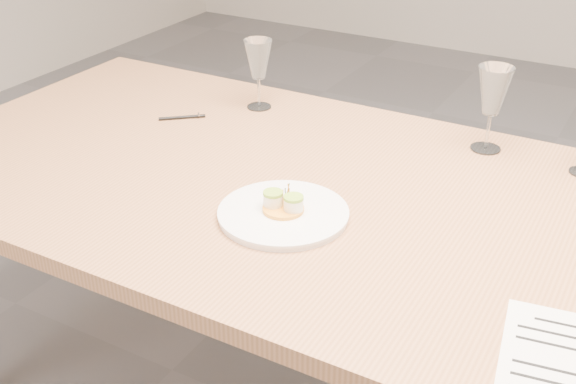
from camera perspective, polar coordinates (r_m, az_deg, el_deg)
The scene contains 6 objects.
dining_table at distance 1.58m, azimuth 8.46°, elevation -3.40°, with size 2.40×1.00×0.75m.
dinner_plate at distance 1.49m, azimuth -0.37°, elevation -1.63°, with size 0.27×0.27×0.07m.
recipe_sheet at distance 1.21m, azimuth 21.58°, elevation -12.66°, with size 0.26×0.30×0.00m.
ballpoint_pen at distance 1.98m, azimuth -8.35°, elevation 5.86°, with size 0.10×0.09×0.01m.
wine_glass_0 at distance 2.00m, azimuth -2.36°, elevation 10.32°, with size 0.08×0.08×0.19m.
wine_glass_1 at distance 1.80m, azimuth 15.92°, elevation 7.57°, with size 0.09×0.09×0.21m.
Camera 1 is at (0.45, -1.27, 1.51)m, focal length 45.00 mm.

